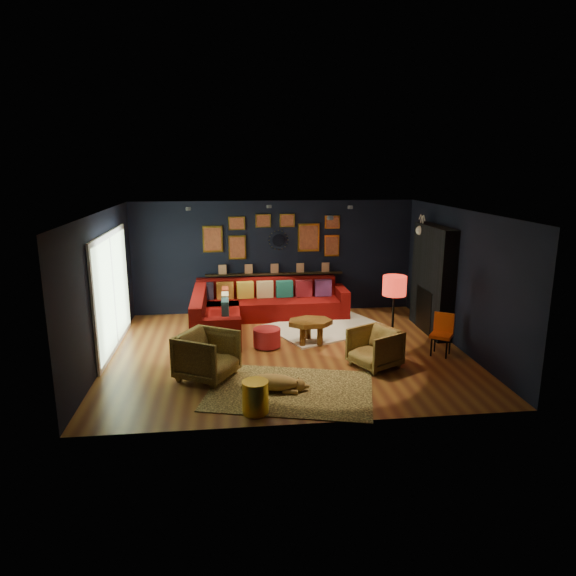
{
  "coord_description": "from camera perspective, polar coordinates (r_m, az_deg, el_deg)",
  "views": [
    {
      "loc": [
        -1.03,
        -8.96,
        3.4
      ],
      "look_at": [
        0.04,
        0.3,
        1.15
      ],
      "focal_mm": 32.0,
      "sensor_mm": 36.0,
      "label": 1
    }
  ],
  "objects": [
    {
      "name": "fireplace",
      "position": [
        10.95,
        15.71,
        0.52
      ],
      "size": [
        0.31,
        1.6,
        2.2
      ],
      "color": "black",
      "rests_on": "ground"
    },
    {
      "name": "coffee_table",
      "position": [
        9.93,
        2.46,
        -4.08
      ],
      "size": [
        0.94,
        0.74,
        0.45
      ],
      "rotation": [
        0.0,
        0.0,
        0.08
      ],
      "color": "brown",
      "rests_on": "shag_rug"
    },
    {
      "name": "armchair_right",
      "position": [
        8.95,
        9.62,
        -6.38
      ],
      "size": [
        0.94,
        0.96,
        0.74
      ],
      "primitive_type": "imported",
      "rotation": [
        0.0,
        0.0,
        -1.08
      ],
      "color": "gold",
      "rests_on": "ground"
    },
    {
      "name": "orange_chair",
      "position": [
        9.78,
        16.78,
        -4.57
      ],
      "size": [
        0.5,
        0.5,
        0.77
      ],
      "rotation": [
        0.0,
        0.0,
        -0.62
      ],
      "color": "black",
      "rests_on": "ground"
    },
    {
      "name": "floor_lamp",
      "position": [
        9.18,
        11.73,
        -0.19
      ],
      "size": [
        0.42,
        0.42,
        1.51
      ],
      "color": "black",
      "rests_on": "ground"
    },
    {
      "name": "leopard_rug",
      "position": [
        8.06,
        0.28,
        -11.3
      ],
      "size": [
        2.86,
        2.35,
        0.01
      ],
      "primitive_type": "cube",
      "rotation": [
        0.0,
        0.0,
        -0.26
      ],
      "color": "tan",
      "rests_on": "ground"
    },
    {
      "name": "floor",
      "position": [
        9.64,
        -0.03,
        -7.07
      ],
      "size": [
        6.5,
        6.5,
        0.0
      ],
      "primitive_type": "plane",
      "color": "brown",
      "rests_on": "ground"
    },
    {
      "name": "dog",
      "position": [
        8.0,
        -1.65,
        -10.11
      ],
      "size": [
        1.17,
        0.79,
        0.34
      ],
      "primitive_type": null,
      "rotation": [
        0.0,
        0.0,
        -0.27
      ],
      "color": "#B28041",
      "rests_on": "leopard_rug"
    },
    {
      "name": "sliding_door",
      "position": [
        10.07,
        -18.94,
        -0.37
      ],
      "size": [
        0.06,
        2.8,
        2.2
      ],
      "color": "white",
      "rests_on": "ground"
    },
    {
      "name": "ledge",
      "position": [
        11.94,
        -1.5,
        1.59
      ],
      "size": [
        3.2,
        0.12,
        0.04
      ],
      "primitive_type": "cube",
      "color": "black",
      "rests_on": "room_walls"
    },
    {
      "name": "gold_stool",
      "position": [
        7.33,
        -3.64,
        -12.01
      ],
      "size": [
        0.37,
        0.37,
        0.47
      ],
      "primitive_type": "cylinder",
      "color": "yellow",
      "rests_on": "ground"
    },
    {
      "name": "room_walls",
      "position": [
        9.2,
        -0.03,
        2.26
      ],
      "size": [
        6.5,
        6.5,
        6.5
      ],
      "color": "black",
      "rests_on": "ground"
    },
    {
      "name": "gallery_wall",
      "position": [
        11.83,
        -1.61,
        5.84
      ],
      "size": [
        3.15,
        0.04,
        1.02
      ],
      "color": "yellow",
      "rests_on": "room_walls"
    },
    {
      "name": "shag_rug",
      "position": [
        10.99,
        4.39,
        -4.39
      ],
      "size": [
        2.79,
        2.47,
        0.03
      ],
      "primitive_type": "cube",
      "rotation": [
        0.0,
        0.0,
        0.42
      ],
      "color": "white",
      "rests_on": "ground"
    },
    {
      "name": "ceiling_spots",
      "position": [
        9.85,
        -0.57,
        8.69
      ],
      "size": [
        3.3,
        2.5,
        0.06
      ],
      "color": "black",
      "rests_on": "room_walls"
    },
    {
      "name": "armchair_left",
      "position": [
        8.45,
        -8.98,
        -7.19
      ],
      "size": [
        1.09,
        1.11,
        0.85
      ],
      "primitive_type": "imported",
      "rotation": [
        0.0,
        0.0,
        1.04
      ],
      "color": "gold",
      "rests_on": "ground"
    },
    {
      "name": "pouf",
      "position": [
        9.79,
        -2.36,
        -5.5
      ],
      "size": [
        0.52,
        0.52,
        0.34
      ],
      "primitive_type": "cylinder",
      "color": "maroon",
      "rests_on": "shag_rug"
    },
    {
      "name": "sunburst_mirror",
      "position": [
        11.86,
        -1.06,
        5.33
      ],
      "size": [
        0.47,
        0.16,
        0.47
      ],
      "color": "silver",
      "rests_on": "room_walls"
    },
    {
      "name": "deer_head",
      "position": [
        11.25,
        15.31,
        6.22
      ],
      "size": [
        0.5,
        0.28,
        0.45
      ],
      "color": "white",
      "rests_on": "fireplace"
    },
    {
      "name": "sectional",
      "position": [
        11.2,
        -4.22,
        -2.4
      ],
      "size": [
        3.41,
        2.69,
        0.86
      ],
      "color": "#650906",
      "rests_on": "ground"
    }
  ]
}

